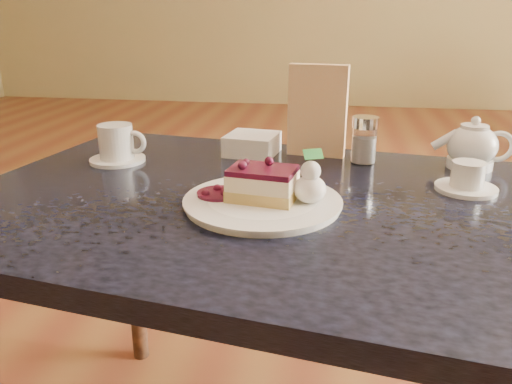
# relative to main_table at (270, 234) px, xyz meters

# --- Properties ---
(main_table) EXTENTS (1.22, 0.90, 0.70)m
(main_table) POSITION_rel_main_table_xyz_m (0.00, 0.00, 0.00)
(main_table) COLOR black
(main_table) RESTS_ON ground
(dessert_plate) EXTENTS (0.26, 0.26, 0.01)m
(dessert_plate) POSITION_rel_main_table_xyz_m (-0.01, -0.05, 0.08)
(dessert_plate) COLOR white
(dessert_plate) RESTS_ON main_table
(cheesecake_slice) EXTENTS (0.12, 0.09, 0.06)m
(cheesecake_slice) POSITION_rel_main_table_xyz_m (-0.01, -0.05, 0.11)
(cheesecake_slice) COLOR gold
(cheesecake_slice) RESTS_ON dessert_plate
(whipped_cream) EXTENTS (0.05, 0.05, 0.05)m
(whipped_cream) POSITION_rel_main_table_xyz_m (0.07, -0.05, 0.11)
(whipped_cream) COLOR white
(whipped_cream) RESTS_ON dessert_plate
(berry_sauce) EXTENTS (0.07, 0.07, 0.01)m
(berry_sauce) POSITION_rel_main_table_xyz_m (-0.09, -0.04, 0.09)
(berry_sauce) COLOR #300B22
(berry_sauce) RESTS_ON dessert_plate
(coffee_set) EXTENTS (0.13, 0.12, 0.08)m
(coffee_set) POSITION_rel_main_table_xyz_m (-0.36, 0.17, 0.11)
(coffee_set) COLOR white
(coffee_set) RESTS_ON main_table
(tea_set) EXTENTS (0.15, 0.26, 0.10)m
(tea_set) POSITION_rel_main_table_xyz_m (0.38, 0.21, 0.11)
(tea_set) COLOR white
(tea_set) RESTS_ON main_table
(menu_card) EXTENTS (0.13, 0.05, 0.21)m
(menu_card) POSITION_rel_main_table_xyz_m (0.07, 0.29, 0.18)
(menu_card) COLOR beige
(menu_card) RESTS_ON main_table
(sugar_shaker) EXTENTS (0.06, 0.06, 0.10)m
(sugar_shaker) POSITION_rel_main_table_xyz_m (0.17, 0.24, 0.13)
(sugar_shaker) COLOR white
(sugar_shaker) RESTS_ON main_table
(napkin_stack) EXTENTS (0.13, 0.13, 0.05)m
(napkin_stack) POSITION_rel_main_table_xyz_m (-0.08, 0.28, 0.10)
(napkin_stack) COLOR white
(napkin_stack) RESTS_ON main_table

